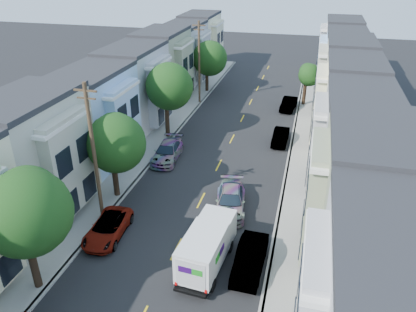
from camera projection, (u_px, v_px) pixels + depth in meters
ground at (176, 249)px, 26.37m from camera, size 160.00×160.00×0.00m
road_slab at (226, 151)px, 39.32m from camera, size 12.00×70.00×0.02m
curb_left at (167, 144)px, 40.66m from camera, size 0.30×70.00×0.15m
curb_right at (289, 158)px, 37.93m from camera, size 0.30×70.00×0.15m
sidewalk_left at (155, 143)px, 40.95m from camera, size 2.60×70.00×0.15m
sidewalk_right at (303, 159)px, 37.63m from camera, size 2.60×70.00×0.15m
centerline at (226, 151)px, 39.33m from camera, size 0.12×70.00×0.01m
townhouse_row_left at (120, 139)px, 41.84m from camera, size 5.00×70.00×8.50m
townhouse_row_right at (346, 165)px, 36.81m from camera, size 5.00×70.00×8.50m
tree_b at (26, 213)px, 20.99m from camera, size 4.70×4.70×7.58m
tree_c at (115, 143)px, 30.00m from camera, size 4.46×4.46×6.88m
tree_d at (168, 87)px, 39.89m from camera, size 4.70×4.70×7.83m
tree_e at (209, 58)px, 54.09m from camera, size 4.67×4.67×6.95m
tree_far_r at (309, 75)px, 49.49m from camera, size 2.74×2.74×5.26m
utility_pole_near at (94, 154)px, 27.20m from camera, size 1.60×0.26×10.00m
utility_pole_far at (199, 63)px, 49.66m from camera, size 1.60×0.26×10.00m
fedex_truck at (207, 246)px, 24.37m from camera, size 2.15×5.59×2.68m
lead_sedan at (230, 201)px, 30.12m from camera, size 2.96×5.40×1.53m
parked_left_c at (108, 228)px, 27.31m from camera, size 2.46×4.83×1.31m
parked_left_d at (167, 152)px, 37.51m from camera, size 2.55×5.29×1.54m
parked_right_b at (250, 259)px, 24.42m from camera, size 1.73×4.65×1.54m
parked_right_c at (280, 137)px, 40.73m from camera, size 1.52×4.12×1.36m
parked_right_d at (289, 104)px, 49.46m from camera, size 1.93×4.40×1.42m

